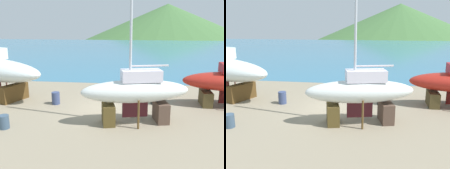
{
  "view_description": "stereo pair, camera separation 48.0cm",
  "coord_description": "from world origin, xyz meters",
  "views": [
    {
      "loc": [
        2.56,
        -16.77,
        5.95
      ],
      "look_at": [
        0.49,
        0.51,
        1.64
      ],
      "focal_mm": 40.89,
      "sensor_mm": 36.0,
      "label": 1
    },
    {
      "loc": [
        3.04,
        -16.7,
        5.95
      ],
      "look_at": [
        0.49,
        0.51,
        1.64
      ],
      "focal_mm": 40.89,
      "sensor_mm": 36.0,
      "label": 2
    }
  ],
  "objects": [
    {
      "name": "ground_plane",
      "position": [
        0.0,
        -3.57,
        0.0
      ],
      "size": [
        44.4,
        44.4,
        0.0
      ],
      "primitive_type": "plane",
      "color": "gray"
    },
    {
      "name": "sea_water",
      "position": [
        0.0,
        37.83,
        0.0
      ],
      "size": [
        146.53,
        60.6,
        0.01
      ],
      "primitive_type": "cube",
      "color": "teal",
      "rests_on": "ground"
    },
    {
      "name": "headland_hill",
      "position": [
        14.1,
        112.4,
        0.0
      ],
      "size": [
        134.22,
        134.22,
        28.46
      ],
      "primitive_type": "cone",
      "color": "#436E3A",
      "rests_on": "ground"
    },
    {
      "name": "sailboat_mid_port",
      "position": [
        2.23,
        -2.22,
        1.92
      ],
      "size": [
        6.68,
        3.22,
        11.5
      ],
      "rotation": [
        0.0,
        0.0,
        3.38
      ],
      "color": "brown",
      "rests_on": "ground"
    },
    {
      "name": "barrel_blue_faded",
      "position": [
        -3.71,
        0.62,
        0.45
      ],
      "size": [
        0.81,
        0.81,
        0.91
      ],
      "primitive_type": "cylinder",
      "rotation": [
        0.0,
        0.0,
        1.02
      ],
      "color": "#3A4872",
      "rests_on": "ground"
    },
    {
      "name": "barrel_rust_far",
      "position": [
        -5.18,
        -4.02,
        0.39
      ],
      "size": [
        0.76,
        0.76,
        0.78
      ],
      "primitive_type": "cylinder",
      "rotation": [
        0.0,
        0.0,
        2.79
      ],
      "color": "#3B5168",
      "rests_on": "ground"
    },
    {
      "name": "barrel_tipped_right",
      "position": [
        3.57,
        1.54,
        0.4
      ],
      "size": [
        0.8,
        0.8,
        0.8
      ],
      "primitive_type": "cylinder",
      "rotation": [
        0.0,
        0.0,
        1.87
      ],
      "color": "#292C29",
      "rests_on": "ground"
    }
  ]
}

